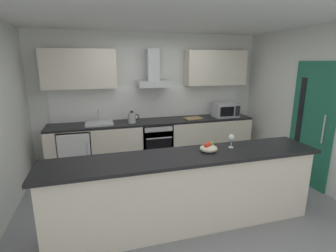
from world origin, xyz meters
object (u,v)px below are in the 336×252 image
(microwave, at_px, (225,110))
(chopping_board, at_px, (193,118))
(kettle, at_px, (132,117))
(fruit_bowl, at_px, (209,148))
(oven, at_px, (156,142))
(wine_glass, at_px, (231,138))
(range_hood, at_px, (153,75))
(sink, at_px, (99,123))
(refrigerator, at_px, (76,151))

(microwave, bearing_deg, chopping_board, 179.67)
(kettle, distance_m, fruit_bowl, 2.12)
(fruit_bowl, xyz_separation_m, chopping_board, (0.59, 2.02, -0.09))
(oven, distance_m, fruit_bowl, 2.12)
(kettle, distance_m, wine_glass, 2.21)
(oven, distance_m, range_hood, 1.33)
(microwave, height_order, wine_glass, microwave)
(sink, distance_m, fruit_bowl, 2.42)
(refrigerator, bearing_deg, sink, 1.73)
(refrigerator, height_order, microwave, microwave)
(range_hood, height_order, chopping_board, range_hood)
(refrigerator, xyz_separation_m, fruit_bowl, (1.73, -2.04, 0.57))
(kettle, relative_size, range_hood, 0.40)
(oven, relative_size, range_hood, 1.11)
(sink, xyz_separation_m, kettle, (0.61, -0.04, 0.08))
(fruit_bowl, bearing_deg, wine_glass, 8.44)
(wine_glass, bearing_deg, refrigerator, 136.09)
(sink, height_order, kettle, sink)
(kettle, bearing_deg, microwave, 0.17)
(microwave, relative_size, range_hood, 0.69)
(fruit_bowl, bearing_deg, kettle, 108.29)
(oven, relative_size, kettle, 2.77)
(refrigerator, relative_size, chopping_board, 2.50)
(refrigerator, xyz_separation_m, kettle, (1.06, -0.03, 0.58))
(fruit_bowl, height_order, chopping_board, fruit_bowl)
(oven, distance_m, kettle, 0.72)
(microwave, height_order, chopping_board, microwave)
(oven, height_order, fruit_bowl, fruit_bowl)
(chopping_board, bearing_deg, microwave, -0.33)
(sink, bearing_deg, chopping_board, -1.06)
(fruit_bowl, bearing_deg, oven, 95.53)
(wine_glass, bearing_deg, chopping_board, 82.70)
(microwave, bearing_deg, fruit_bowl, -123.16)
(wine_glass, bearing_deg, sink, 128.82)
(oven, relative_size, fruit_bowl, 3.64)
(oven, xyz_separation_m, refrigerator, (-1.53, -0.00, -0.03))
(wine_glass, relative_size, fruit_bowl, 0.81)
(wine_glass, distance_m, fruit_bowl, 0.35)
(oven, bearing_deg, fruit_bowl, -84.47)
(wine_glass, height_order, chopping_board, wine_glass)
(microwave, height_order, sink, microwave)
(kettle, bearing_deg, range_hood, 19.27)
(refrigerator, relative_size, range_hood, 1.18)
(kettle, height_order, chopping_board, kettle)
(microwave, xyz_separation_m, kettle, (-1.98, -0.01, -0.04))
(microwave, bearing_deg, sink, 179.14)
(kettle, distance_m, range_hood, 0.93)
(kettle, xyz_separation_m, range_hood, (0.47, 0.16, 0.78))
(fruit_bowl, distance_m, chopping_board, 2.11)
(wine_glass, height_order, fruit_bowl, wine_glass)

